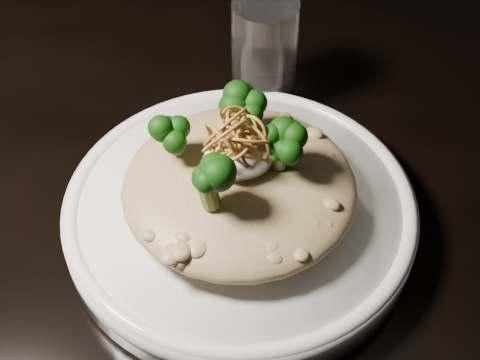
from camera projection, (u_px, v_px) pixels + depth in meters
name	position (u px, v px, depth m)	size (l,w,h in m)	color
table	(223.00, 305.00, 0.61)	(1.10, 0.80, 0.75)	black
plate	(240.00, 213.00, 0.56)	(0.29, 0.29, 0.03)	white
risotto	(239.00, 186.00, 0.53)	(0.19, 0.19, 0.04)	brown
broccoli	(232.00, 142.00, 0.50)	(0.14, 0.14, 0.05)	black
cheese	(239.00, 155.00, 0.51)	(0.05, 0.05, 0.02)	silver
shallots	(234.00, 132.00, 0.50)	(0.05, 0.05, 0.03)	brown
drinking_glass	(264.00, 55.00, 0.64)	(0.06, 0.06, 0.11)	white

